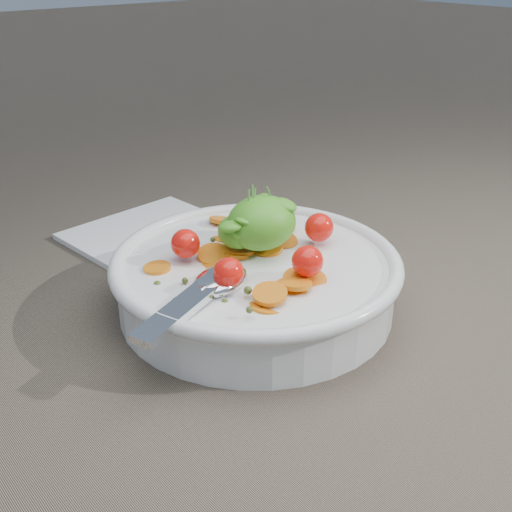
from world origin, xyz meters
TOP-DOWN VIEW (x-y plane):
  - ground at (0.00, 0.00)m, footprint 6.00×6.00m
  - bowl at (0.01, 0.00)m, footprint 0.28×0.26m
  - napkin at (0.02, 0.20)m, footprint 0.18×0.17m

SIDE VIEW (x-z plane):
  - ground at x=0.00m, z-range 0.00..0.00m
  - napkin at x=0.02m, z-range 0.00..0.01m
  - bowl at x=0.01m, z-range -0.02..0.09m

